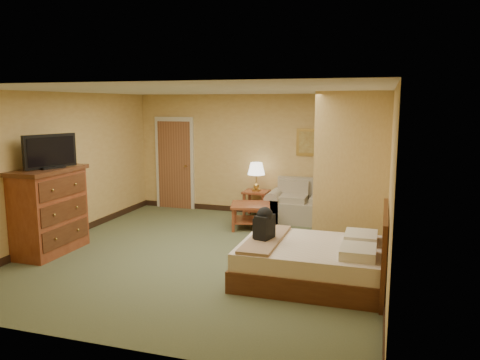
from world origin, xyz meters
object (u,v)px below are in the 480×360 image
at_px(loveseat, 309,208).
at_px(dresser, 49,210).
at_px(coffee_table, 251,211).
at_px(bed, 315,261).

distance_m(loveseat, dresser, 4.94).
height_order(coffee_table, bed, bed).
relative_size(coffee_table, dresser, 0.65).
distance_m(coffee_table, bed, 2.89).
xyz_separation_m(coffee_table, bed, (1.60, -2.41, -0.05)).
xyz_separation_m(coffee_table, dresser, (-2.69, -2.42, 0.36)).
relative_size(coffee_table, bed, 0.46).
bearing_deg(dresser, bed, 0.20).
relative_size(dresser, bed, 0.71).
relative_size(loveseat, bed, 0.89).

